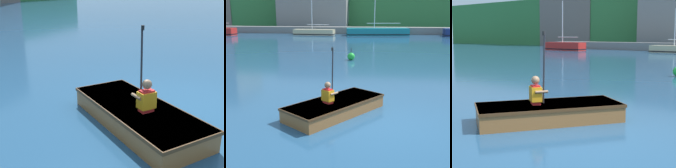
# 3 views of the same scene
# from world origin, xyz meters

# --- Properties ---
(ground_plane) EXTENTS (300.00, 300.00, 0.00)m
(ground_plane) POSITION_xyz_m (0.00, 0.00, 0.00)
(ground_plane) COLOR navy
(waterfront_warehouse_left) EXTENTS (10.31, 11.33, 13.86)m
(waterfront_warehouse_left) POSITION_xyz_m (-30.44, 45.05, 6.94)
(waterfront_warehouse_left) COLOR #75665B
(waterfront_warehouse_left) RESTS_ON ground
(moored_boat_dock_west_inner) EXTENTS (5.22, 1.66, 5.66)m
(moored_boat_dock_west_inner) POSITION_xyz_m (-21.07, 27.33, 0.45)
(moored_boat_dock_west_inner) COLOR red
(moored_boat_dock_west_inner) RESTS_ON ground
(rowboat_foreground) EXTENTS (2.68, 3.09, 0.38)m
(rowboat_foreground) POSITION_xyz_m (-1.31, 0.66, 0.21)
(rowboat_foreground) COLOR #935B2D
(rowboat_foreground) RESTS_ON ground
(person_paddler) EXTENTS (0.45, 0.45, 1.47)m
(person_paddler) POSITION_xyz_m (-1.50, 0.40, 0.65)
(person_paddler) COLOR red
(person_paddler) RESTS_ON rowboat_foreground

